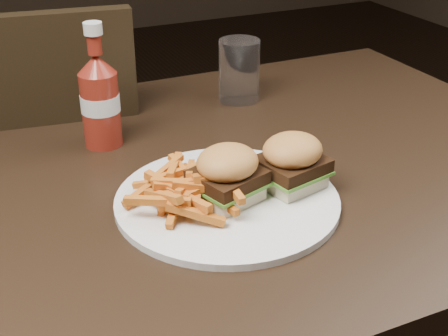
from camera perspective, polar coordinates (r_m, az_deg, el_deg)
name	(u,v)px	position (r m, az deg, el deg)	size (l,w,h in m)	color
dining_table	(202,181)	(0.95, -2.01, -1.15)	(1.20, 0.80, 0.04)	black
chair_far	(30,219)	(1.48, -17.29, -4.44)	(0.48, 0.48, 0.05)	black
plate	(227,200)	(0.85, 0.28, -2.98)	(0.31, 0.31, 0.01)	white
sandwich_half_a	(227,192)	(0.84, 0.32, -2.22)	(0.08, 0.07, 0.02)	#F2E6B3
sandwich_half_b	(291,179)	(0.87, 6.14, -1.00)	(0.08, 0.07, 0.02)	beige
fries_pile	(186,189)	(0.82, -3.51, -1.97)	(0.13, 0.13, 0.05)	#AD7018
ketchup_bottle	(101,110)	(1.01, -11.19, 5.24)	(0.06, 0.06, 0.12)	maroon
tumbler	(239,72)	(1.18, 1.40, 8.81)	(0.08, 0.08, 0.12)	white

